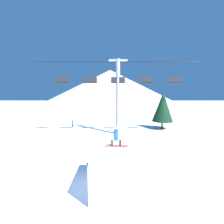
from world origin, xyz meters
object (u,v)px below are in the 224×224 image
Objects in this scene: distant_skier at (72,123)px; pine_tree_near at (163,107)px; snow_ramp at (112,170)px; snowboarder at (116,136)px.

pine_tree_near is at bearing -3.70° from distant_skier.
pine_tree_near is (7.73, 14.60, 2.39)m from snow_ramp.
snow_ramp is 2.61× the size of distant_skier.
pine_tree_near is 14.40m from distant_skier.
snowboarder is at bearing 77.95° from snow_ramp.
snow_ramp is 16.77m from distant_skier.
distant_skier is at bearing 112.33° from snow_ramp.
distant_skier is at bearing 176.30° from pine_tree_near.
snowboarder is 0.26× the size of pine_tree_near.
snow_ramp is 0.57× the size of pine_tree_near.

